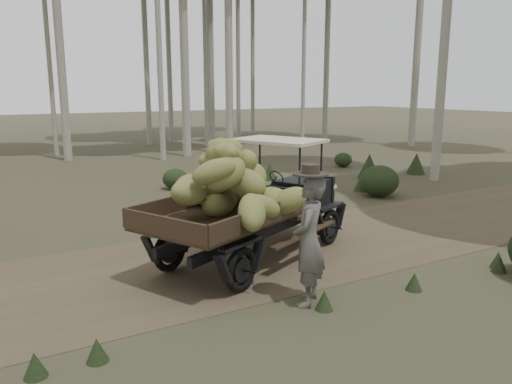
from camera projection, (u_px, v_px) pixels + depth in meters
ground at (214, 263)px, 9.27m from camera, size 120.00×120.00×0.00m
dirt_track at (214, 263)px, 9.27m from camera, size 70.00×4.00×0.01m
banana_truck at (243, 190)px, 8.94m from camera, size 4.97×3.49×2.43m
farmer at (309, 239)px, 7.34m from camera, size 0.84×0.83×2.13m
undergrowth at (93, 310)px, 6.07m from camera, size 24.32×20.94×1.39m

